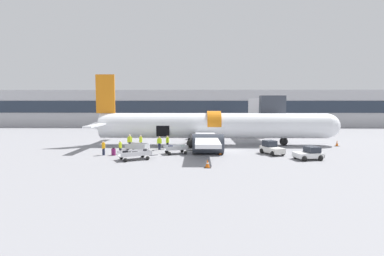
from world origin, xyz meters
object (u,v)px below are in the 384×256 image
ground_crew_loader_a (141,141)px  suitcase_on_tarmac_upright (114,152)px  baggage_cart_empty (135,155)px  ground_crew_marshal (159,143)px  ground_crew_loader_b (167,142)px  baggage_tug_lead (271,148)px  baggage_cart_queued (176,150)px  ground_crew_helper (120,147)px  baggage_cart_loading (138,148)px  ground_crew_supervisor (103,148)px  airplane (210,127)px  baggage_tug_mid (309,154)px  ground_crew_driver (130,141)px

ground_crew_loader_a → suitcase_on_tarmac_upright: bearing=-112.5°
baggage_cart_empty → ground_crew_marshal: 6.77m
ground_crew_marshal → suitcase_on_tarmac_upright: bearing=-138.0°
ground_crew_loader_b → suitcase_on_tarmac_upright: (-5.48, -4.79, -0.50)m
baggage_tug_lead → ground_crew_loader_a: size_ratio=1.96×
suitcase_on_tarmac_upright → baggage_cart_empty: bearing=-40.5°
baggage_cart_queued → ground_crew_helper: (-6.29, -0.32, 0.31)m
baggage_cart_loading → ground_crew_supervisor: size_ratio=2.23×
airplane → ground_crew_marshal: airplane is taller
baggage_cart_queued → baggage_tug_mid: bearing=-12.7°
ground_crew_loader_a → ground_crew_loader_b: ground_crew_loader_a is taller
baggage_tug_lead → ground_crew_loader_a: bearing=165.9°
baggage_tug_lead → suitcase_on_tarmac_upright: (-17.59, -1.09, -0.27)m
airplane → ground_crew_driver: size_ratio=18.62×
baggage_cart_loading → baggage_cart_queued: baggage_cart_queued is taller
baggage_tug_lead → baggage_cart_empty: bearing=-166.5°
ground_crew_loader_a → suitcase_on_tarmac_upright: (-2.07, -5.00, -0.52)m
baggage_cart_empty → ground_crew_supervisor: bearing=147.5°
baggage_tug_lead → suitcase_on_tarmac_upright: baggage_tug_lead is taller
baggage_tug_mid → ground_crew_supervisor: (-21.75, 2.15, 0.25)m
baggage_cart_queued → suitcase_on_tarmac_upright: (-6.85, -1.06, -0.12)m
ground_crew_helper → ground_crew_driver: bearing=86.9°
baggage_tug_mid → ground_crew_supervisor: ground_crew_supervisor is taller
baggage_cart_empty → suitcase_on_tarmac_upright: 3.78m
ground_crew_marshal → suitcase_on_tarmac_upright: ground_crew_marshal is taller
ground_crew_loader_b → ground_crew_driver: bearing=-177.2°
ground_crew_loader_a → ground_crew_helper: bearing=-109.5°
ground_crew_supervisor → suitcase_on_tarmac_upright: (1.13, -0.10, -0.46)m
ground_crew_loader_b → ground_crew_helper: bearing=-140.5°
baggage_tug_mid → ground_crew_loader_b: 16.62m
ground_crew_loader_b → baggage_cart_empty: bearing=-109.8°
baggage_tug_mid → airplane: bearing=133.4°
baggage_cart_queued → ground_crew_driver: size_ratio=1.95×
ground_crew_loader_a → baggage_cart_empty: bearing=-83.9°
baggage_cart_queued → suitcase_on_tarmac_upright: baggage_cart_queued is taller
baggage_cart_empty → baggage_tug_lead: bearing=13.5°
ground_crew_supervisor → ground_crew_marshal: ground_crew_marshal is taller
baggage_cart_loading → baggage_tug_lead: bearing=-5.0°
ground_crew_loader_b → ground_crew_driver: size_ratio=0.91×
baggage_tug_mid → baggage_cart_empty: bearing=-178.7°
baggage_tug_lead → ground_crew_supervisor: size_ratio=2.11×
baggage_cart_loading → ground_crew_driver: 2.61m
airplane → ground_crew_helper: size_ratio=22.22×
ground_crew_supervisor → baggage_cart_empty: bearing=-32.5°
baggage_tug_lead → ground_crew_supervisor: ground_crew_supervisor is taller
baggage_cart_empty → ground_crew_loader_a: (-0.80, 7.45, 0.40)m
ground_crew_helper → suitcase_on_tarmac_upright: size_ratio=1.77×
baggage_tug_lead → baggage_cart_queued: 10.73m
airplane → baggage_cart_loading: (-8.80, -5.67, -2.10)m
baggage_tug_mid → baggage_cart_loading: bearing=166.3°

